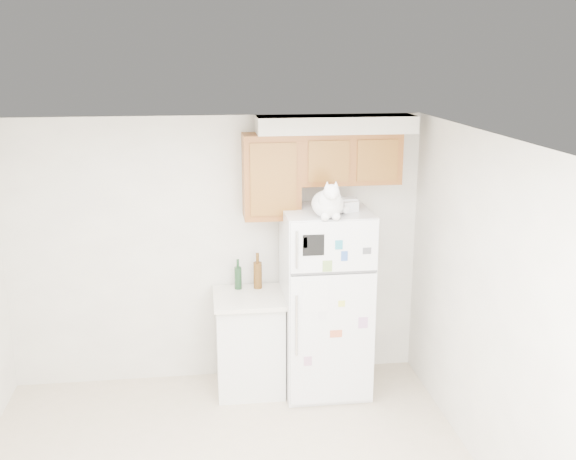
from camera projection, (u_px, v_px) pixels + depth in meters
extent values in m
cube|color=white|center=(216.00, 251.00, 6.25)|extent=(3.80, 0.04, 2.50)
cube|color=white|center=(505.00, 324.00, 4.57)|extent=(0.04, 4.00, 2.50)
cube|color=white|center=(220.00, 146.00, 4.01)|extent=(3.80, 4.00, 0.04)
cube|color=brown|center=(349.00, 158.00, 6.01)|extent=(0.90, 0.33, 0.45)
cube|color=brown|center=(271.00, 176.00, 5.96)|extent=(0.50, 0.33, 0.75)
cube|color=silver|center=(336.00, 124.00, 5.93)|extent=(1.40, 0.37, 0.15)
cube|color=white|center=(325.00, 301.00, 6.11)|extent=(0.76, 0.72, 1.70)
cube|color=white|center=(334.00, 247.00, 5.59)|extent=(0.74, 0.03, 0.44)
cube|color=white|center=(333.00, 340.00, 5.81)|extent=(0.74, 0.03, 1.19)
cube|color=#59595B|center=(334.00, 272.00, 5.65)|extent=(0.74, 0.03, 0.02)
cylinder|color=silver|center=(297.00, 250.00, 5.52)|extent=(0.02, 0.02, 0.32)
cylinder|color=silver|center=(297.00, 325.00, 5.70)|extent=(0.02, 0.02, 0.55)
cube|color=black|center=(313.00, 245.00, 5.55)|extent=(0.18, 0.00, 0.18)
cube|color=white|center=(315.00, 296.00, 5.66)|extent=(0.22, 0.00, 0.28)
cube|color=#BA85A6|center=(308.00, 361.00, 5.81)|extent=(0.07, 0.00, 0.09)
cube|color=teal|center=(339.00, 245.00, 5.57)|extent=(0.06, 0.00, 0.08)
cube|color=#4F5055|center=(367.00, 251.00, 5.62)|extent=(0.07, 0.00, 0.06)
cube|color=silver|center=(322.00, 317.00, 5.72)|extent=(0.07, 0.00, 0.07)
cube|color=#B380B0|center=(363.00, 323.00, 5.78)|extent=(0.08, 0.00, 0.10)
cube|color=#DDE250|center=(342.00, 304.00, 5.71)|extent=(0.06, 0.00, 0.05)
cube|color=#7C9E4F|center=(327.00, 266.00, 5.61)|extent=(0.08, 0.00, 0.10)
cube|color=#D36942|center=(336.00, 334.00, 5.78)|extent=(0.11, 0.00, 0.07)
cube|color=silver|center=(303.00, 243.00, 5.53)|extent=(0.08, 0.00, 0.09)
cube|color=#2E54A2|center=(344.00, 256.00, 5.61)|extent=(0.06, 0.00, 0.09)
cube|color=white|center=(250.00, 344.00, 6.19)|extent=(0.60, 0.60, 0.88)
cube|color=white|center=(249.00, 298.00, 6.05)|extent=(0.64, 0.64, 0.04)
ellipsoid|color=white|center=(328.00, 204.00, 5.63)|extent=(0.27, 0.36, 0.23)
ellipsoid|color=white|center=(330.00, 201.00, 5.52)|extent=(0.19, 0.16, 0.21)
sphere|color=white|center=(331.00, 192.00, 5.45)|extent=(0.13, 0.13, 0.13)
cone|color=white|center=(327.00, 184.00, 5.42)|extent=(0.05, 0.05, 0.05)
cone|color=white|center=(336.00, 184.00, 5.43)|extent=(0.05, 0.05, 0.05)
cone|color=#D88C8C|center=(327.00, 185.00, 5.42)|extent=(0.02, 0.02, 0.03)
cone|color=#D88C8C|center=(336.00, 185.00, 5.43)|extent=(0.02, 0.02, 0.03)
sphere|color=white|center=(333.00, 196.00, 5.40)|extent=(0.06, 0.06, 0.06)
sphere|color=white|center=(325.00, 217.00, 5.51)|extent=(0.07, 0.07, 0.07)
sphere|color=white|center=(336.00, 216.00, 5.52)|extent=(0.07, 0.07, 0.07)
cylinder|color=white|center=(338.00, 209.00, 5.78)|extent=(0.16, 0.23, 0.08)
cube|color=white|center=(346.00, 203.00, 5.92)|extent=(0.18, 0.13, 0.10)
cube|color=white|center=(348.00, 206.00, 5.84)|extent=(0.18, 0.16, 0.09)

